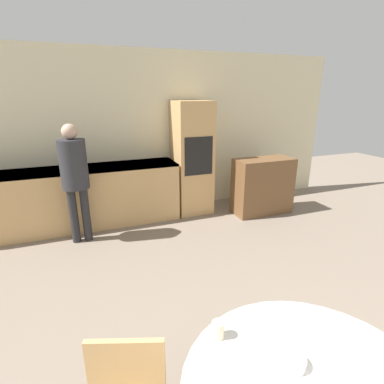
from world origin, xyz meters
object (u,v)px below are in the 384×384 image
sideboard (263,186)px  bowl_near (291,362)px  person_standing (74,172)px  cup (218,330)px  oven_unit (192,158)px

sideboard → bowl_near: bearing=-122.1°
person_standing → sideboard: bearing=0.2°
cup → bowl_near: size_ratio=0.70×
sideboard → bowl_near: size_ratio=7.27×
cup → bowl_near: bearing=-48.7°
bowl_near → person_standing: bearing=105.6°
oven_unit → person_standing: 1.90m
oven_unit → person_standing: bearing=-164.1°
cup → bowl_near: 0.37m
cup → oven_unit: bearing=71.0°
person_standing → bowl_near: bearing=-74.4°
sideboard → cup: (-2.25, -2.92, 0.31)m
oven_unit → person_standing: size_ratio=1.15×
oven_unit → cup: bearing=-109.0°
person_standing → bowl_near: (0.89, -3.19, -0.23)m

